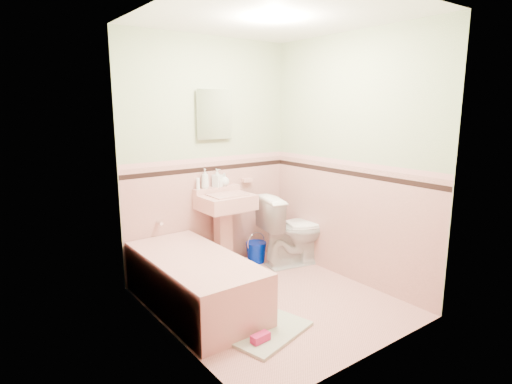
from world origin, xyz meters
TOP-DOWN VIEW (x-y plane):
  - floor at (0.00, 0.00)m, footprint 2.20×2.20m
  - ceiling at (0.00, 0.00)m, footprint 2.20×2.20m
  - wall_back at (0.00, 1.10)m, footprint 2.50×0.00m
  - wall_front at (0.00, -1.10)m, footprint 2.50×0.00m
  - wall_left at (-1.00, 0.00)m, footprint 0.00×2.50m
  - wall_right at (1.00, 0.00)m, footprint 0.00×2.50m
  - wainscot_back at (0.00, 1.09)m, footprint 2.00×0.00m
  - wainscot_front at (0.00, -1.09)m, footprint 2.00×0.00m
  - wainscot_left at (-0.99, 0.00)m, footprint 0.00×2.20m
  - wainscot_right at (0.99, 0.00)m, footprint 0.00×2.20m
  - accent_back at (0.00, 1.08)m, footprint 2.00×0.00m
  - accent_front at (0.00, -1.08)m, footprint 2.00×0.00m
  - accent_left at (-0.98, 0.00)m, footprint 0.00×2.20m
  - accent_right at (0.98, 0.00)m, footprint 0.00×2.20m
  - cap_back at (0.00, 1.08)m, footprint 2.00×0.00m
  - cap_front at (0.00, -1.08)m, footprint 2.00×0.00m
  - cap_left at (-0.98, 0.00)m, footprint 0.00×2.20m
  - cap_right at (0.98, 0.00)m, footprint 0.00×2.20m
  - bathtub at (-0.63, 0.33)m, footprint 0.70×1.50m
  - tub_faucet at (-0.63, 1.05)m, footprint 0.04×0.12m
  - sink at (0.05, 0.86)m, footprint 0.55×0.48m
  - sink_faucet at (0.05, 1.00)m, footprint 0.02×0.02m
  - medicine_cabinet at (0.05, 1.07)m, footprint 0.40×0.04m
  - soap_dish at (0.47, 1.06)m, footprint 0.12×0.07m
  - soap_bottle_left at (-0.09, 1.04)m, footprint 0.10×0.10m
  - soap_bottle_mid at (0.06, 1.04)m, footprint 0.12×0.12m
  - soap_bottle_right at (0.15, 1.04)m, footprint 0.11×0.11m
  - tube at (-0.18, 1.04)m, footprint 0.04×0.04m
  - toilet at (0.81, 0.60)m, footprint 0.87×0.61m
  - bucket at (0.49, 0.90)m, footprint 0.29×0.29m
  - bath_mat at (-0.38, -0.41)m, footprint 0.77×0.61m
  - shoe at (-0.53, -0.52)m, footprint 0.16×0.08m

SIDE VIEW (x-z plane):
  - floor at x=0.00m, z-range 0.00..0.00m
  - bath_mat at x=-0.38m, z-range 0.00..0.03m
  - shoe at x=-0.53m, z-range 0.03..0.09m
  - bucket at x=0.49m, z-range 0.00..0.24m
  - bathtub at x=-0.63m, z-range 0.00..0.45m
  - toilet at x=0.81m, z-range 0.00..0.82m
  - sink at x=0.05m, z-range 0.00..0.86m
  - wainscot_back at x=0.00m, z-range -0.40..1.60m
  - wainscot_front at x=0.00m, z-range -0.40..1.60m
  - wainscot_left at x=-0.99m, z-range -0.50..1.70m
  - wainscot_right at x=0.99m, z-range -0.50..1.70m
  - tub_faucet at x=-0.63m, z-range 0.61..0.65m
  - sink_faucet at x=0.05m, z-range 0.90..1.00m
  - soap_dish at x=0.47m, z-range 0.93..0.97m
  - tube at x=-0.18m, z-range 0.92..1.04m
  - soap_bottle_right at x=0.15m, z-range 0.92..1.06m
  - soap_bottle_mid at x=0.06m, z-range 0.92..1.12m
  - soap_bottle_left at x=-0.09m, z-range 0.92..1.13m
  - accent_left at x=-0.98m, z-range 0.02..2.22m
  - accent_right at x=0.98m, z-range 0.02..2.22m
  - accent_back at x=0.00m, z-range 0.12..2.12m
  - accent_front at x=0.00m, z-range 0.12..2.12m
  - cap_back at x=0.00m, z-range 0.22..2.22m
  - cap_front at x=0.00m, z-range 0.22..2.22m
  - cap_left at x=-0.98m, z-range 0.12..2.32m
  - cap_right at x=0.98m, z-range 0.12..2.32m
  - wall_back at x=0.00m, z-range 0.00..2.50m
  - wall_front at x=0.00m, z-range 0.00..2.50m
  - wall_left at x=-1.00m, z-range 0.00..2.50m
  - wall_right at x=1.00m, z-range 0.00..2.50m
  - medicine_cabinet at x=0.05m, z-range 1.45..1.95m
  - ceiling at x=0.00m, z-range 2.50..2.50m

